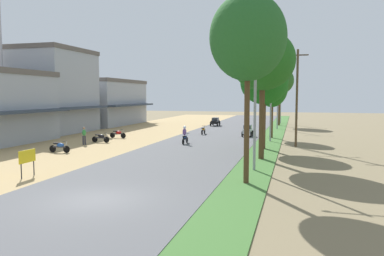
{
  "coord_description": "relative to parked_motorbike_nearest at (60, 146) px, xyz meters",
  "views": [
    {
      "loc": [
        8.11,
        -14.08,
        4.52
      ],
      "look_at": [
        -0.08,
        15.67,
        1.84
      ],
      "focal_mm": 35.2,
      "sensor_mm": 36.0,
      "label": 1
    }
  ],
  "objects": [
    {
      "name": "shophouse_mid",
      "position": [
        -10.43,
        14.21,
        4.5
      ],
      "size": [
        8.21,
        9.55,
        10.1
      ],
      "color": "#999EA8",
      "rests_on": "ground"
    },
    {
      "name": "car_sedan_black",
      "position": [
        6.41,
        28.39,
        0.19
      ],
      "size": [
        1.1,
        2.26,
        1.19
      ],
      "color": "black",
      "rests_on": "road_strip"
    },
    {
      "name": "parked_motorbike_third",
      "position": [
        -0.18,
        10.36,
        0.0
      ],
      "size": [
        1.8,
        0.54,
        0.94
      ],
      "color": "black",
      "rests_on": "dirt_shoulder"
    },
    {
      "name": "median_strip",
      "position": [
        15.25,
        -11.21,
        -0.52
      ],
      "size": [
        2.4,
        140.0,
        0.06
      ],
      "primitive_type": "cube",
      "color": "#3D6B2D",
      "rests_on": "ground"
    },
    {
      "name": "streetlamp_mid",
      "position": [
        15.35,
        11.86,
        4.24
      ],
      "size": [
        3.16,
        0.2,
        8.25
      ],
      "color": "gray",
      "rests_on": "median_strip"
    },
    {
      "name": "ground_plane",
      "position": [
        9.55,
        -11.21,
        -0.55
      ],
      "size": [
        180.0,
        180.0,
        0.0
      ],
      "primitive_type": "plane",
      "color": "#7A6B4C"
    },
    {
      "name": "street_signboard",
      "position": [
        3.61,
        -8.12,
        0.55
      ],
      "size": [
        0.06,
        1.3,
        1.5
      ],
      "color": "#262628",
      "rests_on": "dirt_shoulder"
    },
    {
      "name": "streetlamp_near",
      "position": [
        15.35,
        -2.85,
        3.9
      ],
      "size": [
        3.16,
        0.2,
        7.6
      ],
      "color": "gray",
      "rests_on": "median_strip"
    },
    {
      "name": "parked_motorbike_nearest",
      "position": [
        0.0,
        0.0,
        0.0
      ],
      "size": [
        1.8,
        0.54,
        0.94
      ],
      "color": "black",
      "rests_on": "dirt_shoulder"
    },
    {
      "name": "road_strip",
      "position": [
        9.55,
        -11.21,
        -0.51
      ],
      "size": [
        9.0,
        140.0,
        0.08
      ],
      "primitive_type": "cube",
      "color": "#565659",
      "rests_on": "ground"
    },
    {
      "name": "utility_pole_near",
      "position": [
        17.76,
        8.84,
        3.88
      ],
      "size": [
        1.8,
        0.2,
        8.49
      ],
      "color": "brown",
      "rests_on": "ground"
    },
    {
      "name": "motorbike_ahead_second",
      "position": [
        7.55,
        16.35,
        0.02
      ],
      "size": [
        0.54,
        1.8,
        0.94
      ],
      "color": "black",
      "rests_on": "road_strip"
    },
    {
      "name": "car_hatchback_silver",
      "position": [
        12.69,
        15.52,
        0.19
      ],
      "size": [
        1.04,
        2.0,
        1.23
      ],
      "color": "#B7BCC1",
      "rests_on": "road_strip"
    },
    {
      "name": "median_tree_fourth",
      "position": [
        15.26,
        15.05,
        4.78
      ],
      "size": [
        3.27,
        3.27,
        7.38
      ],
      "color": "#4C351E",
      "rests_on": "median_strip"
    },
    {
      "name": "streetlamp_far",
      "position": [
        15.35,
        26.06,
        3.89
      ],
      "size": [
        3.16,
        0.2,
        7.59
      ],
      "color": "gray",
      "rests_on": "median_strip"
    },
    {
      "name": "parked_motorbike_second",
      "position": [
        -0.07,
        6.54,
        0.0
      ],
      "size": [
        1.8,
        0.54,
        0.94
      ],
      "color": "black",
      "rests_on": "dirt_shoulder"
    },
    {
      "name": "median_tree_fifth",
      "position": [
        15.34,
        32.14,
        6.13
      ],
      "size": [
        4.09,
        4.09,
        8.66
      ],
      "color": "#4C351E",
      "rests_on": "median_strip"
    },
    {
      "name": "median_tree_second",
      "position": [
        15.4,
        1.33,
        6.37
      ],
      "size": [
        4.48,
        4.48,
        9.01
      ],
      "color": "#4C351E",
      "rests_on": "median_strip"
    },
    {
      "name": "pedestrian_on_shoulder",
      "position": [
        -0.72,
        4.7,
        0.41
      ],
      "size": [
        0.43,
        0.42,
        1.62
      ],
      "color": "#33333D",
      "rests_on": "dirt_shoulder"
    },
    {
      "name": "median_tree_third",
      "position": [
        15.1,
        6.62,
        5.06
      ],
      "size": [
        3.96,
        3.96,
        7.47
      ],
      "color": "#4C351E",
      "rests_on": "median_strip"
    },
    {
      "name": "streetlamp_farthest",
      "position": [
        15.35,
        36.76,
        4.04
      ],
      "size": [
        3.16,
        0.2,
        7.87
      ],
      "color": "gray",
      "rests_on": "median_strip"
    },
    {
      "name": "motorbike_foreground_rider",
      "position": [
        7.94,
        7.59,
        0.3
      ],
      "size": [
        0.54,
        1.8,
        1.66
      ],
      "color": "black",
      "rests_on": "road_strip"
    },
    {
      "name": "median_tree_nearest",
      "position": [
        15.31,
        -6.32,
        6.81
      ],
      "size": [
        3.82,
        3.82,
        9.5
      ],
      "color": "#4C351E",
      "rests_on": "median_strip"
    },
    {
      "name": "shophouse_far",
      "position": [
        -10.42,
        26.95,
        2.9
      ],
      "size": [
        9.08,
        13.81,
        6.9
      ],
      "color": "#999EA8",
      "rests_on": "ground"
    }
  ]
}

